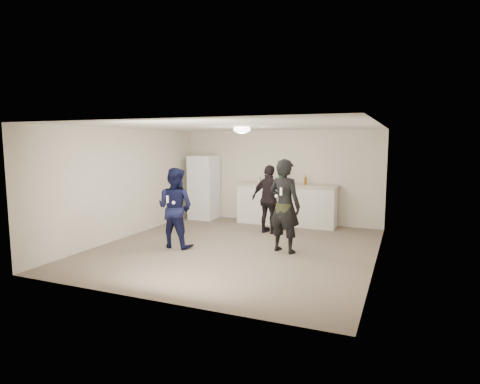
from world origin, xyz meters
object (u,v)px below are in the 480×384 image
at_px(spectator, 270,199).
at_px(shaker, 259,180).
at_px(woman, 284,206).
at_px(fridge, 204,187).
at_px(man, 175,208).
at_px(counter, 286,205).

bearing_deg(spectator, shaker, -45.90).
bearing_deg(woman, fridge, -23.34).
bearing_deg(spectator, woman, 130.80).
relative_size(fridge, woman, 0.96).
distance_m(man, woman, 2.27).
height_order(counter, fridge, fridge).
height_order(shaker, man, man).
distance_m(shaker, man, 3.11).
bearing_deg(counter, man, -116.06).
distance_m(woman, spectator, 1.67).
distance_m(shaker, woman, 2.89).
height_order(fridge, woman, woman).
xyz_separation_m(shaker, woman, (1.44, -2.49, -0.24)).
bearing_deg(fridge, counter, 1.66).
bearing_deg(fridge, woman, -38.78).
height_order(fridge, man, fridge).
bearing_deg(woman, spectator, -46.01).
relative_size(shaker, woman, 0.09).
relative_size(counter, man, 1.56).
height_order(man, woman, woman).
xyz_separation_m(man, spectator, (1.41, 1.97, -0.01)).
xyz_separation_m(man, woman, (2.21, 0.50, 0.10)).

